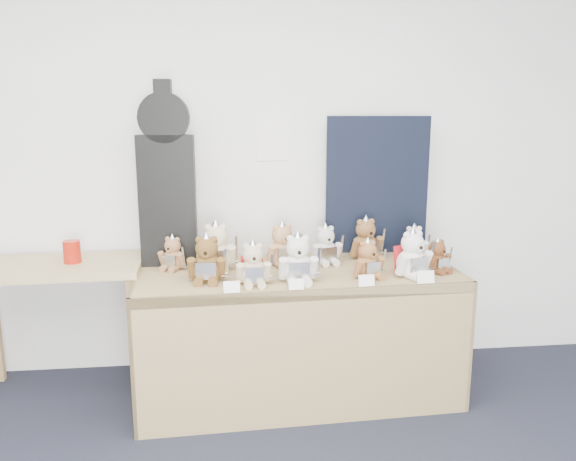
{
  "coord_description": "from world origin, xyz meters",
  "views": [
    {
      "loc": [
        0.1,
        -1.13,
        1.68
      ],
      "look_at": [
        0.45,
        1.91,
        1.03
      ],
      "focal_mm": 35.0,
      "sensor_mm": 36.0,
      "label": 1
    }
  ],
  "objects": [
    {
      "name": "room_shell",
      "position": [
        0.41,
        2.49,
        1.53
      ],
      "size": [
        6.0,
        6.0,
        6.0
      ],
      "color": "silver",
      "rests_on": "floor"
    },
    {
      "name": "display_table",
      "position": [
        0.52,
        1.93,
        0.61
      ],
      "size": [
        1.89,
        0.85,
        0.78
      ],
      "rotation": [
        0.0,
        0.0,
        0.04
      ],
      "color": "olive",
      "rests_on": "floor"
    },
    {
      "name": "side_table",
      "position": [
        -0.89,
        2.16,
        0.69
      ],
      "size": [
        1.0,
        0.58,
        0.82
      ],
      "rotation": [
        0.0,
        0.0,
        0.04
      ],
      "color": "tan",
      "rests_on": "floor"
    },
    {
      "name": "guitar_case",
      "position": [
        -0.24,
        2.22,
        1.31
      ],
      "size": [
        0.33,
        0.11,
        1.09
      ],
      "rotation": [
        0.0,
        0.0,
        -0.03
      ],
      "color": "black",
      "rests_on": "display_table"
    },
    {
      "name": "navy_board",
      "position": [
        1.08,
        2.38,
        1.22
      ],
      "size": [
        0.66,
        0.05,
        0.88
      ],
      "primitive_type": "cube",
      "rotation": [
        0.0,
        0.0,
        -0.05
      ],
      "color": "black",
      "rests_on": "display_table"
    },
    {
      "name": "red_cup",
      "position": [
        -0.8,
        2.17,
        0.88
      ],
      "size": [
        0.1,
        0.1,
        0.13
      ],
      "primitive_type": "cylinder",
      "color": "#AE190B",
      "rests_on": "side_table"
    },
    {
      "name": "teddy_front_far_left",
      "position": [
        -0.0,
        1.84,
        0.89
      ],
      "size": [
        0.24,
        0.2,
        0.29
      ],
      "rotation": [
        0.0,
        0.0,
        -0.08
      ],
      "color": "brown",
      "rests_on": "display_table"
    },
    {
      "name": "teddy_front_left",
      "position": [
        0.24,
        1.76,
        0.88
      ],
      "size": [
        0.21,
        0.18,
        0.26
      ],
      "rotation": [
        0.0,
        0.0,
        0.06
      ],
      "color": "#C2AD88",
      "rests_on": "display_table"
    },
    {
      "name": "teddy_front_centre",
      "position": [
        0.49,
        1.78,
        0.89
      ],
      "size": [
        0.24,
        0.19,
        0.3
      ],
      "rotation": [
        0.0,
        0.0,
        -0.01
      ],
      "color": "silver",
      "rests_on": "display_table"
    },
    {
      "name": "teddy_front_right",
      "position": [
        0.88,
        1.81,
        0.87
      ],
      "size": [
        0.2,
        0.19,
        0.24
      ],
      "rotation": [
        0.0,
        0.0,
        0.37
      ],
      "color": "brown",
      "rests_on": "display_table"
    },
    {
      "name": "teddy_front_far_right",
      "position": [
        1.14,
        1.81,
        0.89
      ],
      "size": [
        0.25,
        0.23,
        0.3
      ],
      "rotation": [
        0.0,
        0.0,
        0.36
      ],
      "color": "white",
      "rests_on": "display_table"
    },
    {
      "name": "teddy_front_end",
      "position": [
        1.31,
        1.88,
        0.86
      ],
      "size": [
        0.18,
        0.17,
        0.22
      ],
      "rotation": [
        0.0,
        0.0,
        0.44
      ],
      "color": "brown",
      "rests_on": "display_table"
    },
    {
      "name": "teddy_back_left",
      "position": [
        0.04,
        2.06,
        0.9
      ],
      "size": [
        0.26,
        0.2,
        0.32
      ],
      "rotation": [
        0.0,
        0.0,
        0.0
      ],
      "color": "beige",
      "rests_on": "display_table"
    },
    {
      "name": "teddy_back_centre_left",
      "position": [
        0.44,
        2.12,
        0.89
      ],
      "size": [
        0.24,
        0.22,
        0.29
      ],
      "rotation": [
        0.0,
        0.0,
        0.31
      ],
      "color": "tan",
      "rests_on": "display_table"
    },
    {
      "name": "teddy_back_centre_right",
      "position": [
        0.7,
        2.14,
        0.88
      ],
      "size": [
        0.22,
        0.19,
        0.27
      ],
      "rotation": [
        0.0,
        0.0,
        0.21
      ],
      "color": "beige",
      "rests_on": "display_table"
    },
    {
      "name": "teddy_back_right",
      "position": [
        0.98,
        2.23,
        0.89
      ],
      "size": [
        0.24,
        0.22,
        0.29
      ],
      "rotation": [
        0.0,
        0.0,
        0.27
      ],
      "color": "brown",
      "rests_on": "display_table"
    },
    {
      "name": "teddy_back_end",
      "position": [
        1.28,
        2.19,
        0.87
      ],
      "size": [
        0.19,
        0.15,
        0.24
      ],
      "rotation": [
        0.0,
        0.0,
        0.01
      ],
      "color": "white",
      "rests_on": "display_table"
    },
    {
      "name": "teddy_back_far_left",
      "position": [
        -0.21,
        2.11,
        0.86
      ],
      "size": [
        0.18,
        0.18,
        0.22
      ],
      "rotation": [
        0.0,
        0.0,
        -0.39
      ],
      "color": "#986B47",
      "rests_on": "display_table"
    },
    {
      "name": "entry_card_a",
      "position": [
        0.13,
        1.62,
        0.81
      ],
      "size": [
        0.08,
        0.02,
        0.06
      ],
      "primitive_type": "cube",
      "rotation": [
        -0.24,
        0.0,
        0.04
      ],
      "color": "white",
      "rests_on": "display_table"
    },
    {
      "name": "entry_card_b",
      "position": [
        0.46,
        1.64,
        0.81
      ],
      "size": [
        0.08,
        0.02,
        0.06
      ],
      "primitive_type": "cube",
      "rotation": [
        -0.24,
        0.0,
        0.04
      ],
      "color": "white",
      "rests_on": "display_table"
    },
    {
      "name": "entry_card_c",
      "position": [
        0.84,
        1.65,
        0.81
      ],
      "size": [
        0.09,
        0.02,
        0.06
      ],
      "primitive_type": "cube",
      "rotation": [
        -0.24,
        0.0,
        0.04
      ],
      "color": "white",
      "rests_on": "display_table"
    },
    {
      "name": "entry_card_d",
      "position": [
        1.17,
        1.67,
        0.81
      ],
      "size": [
        0.1,
        0.02,
        0.07
      ],
      "primitive_type": "cube",
      "rotation": [
        -0.24,
        0.0,
        0.04
      ],
      "color": "white",
      "rests_on": "display_table"
    }
  ]
}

